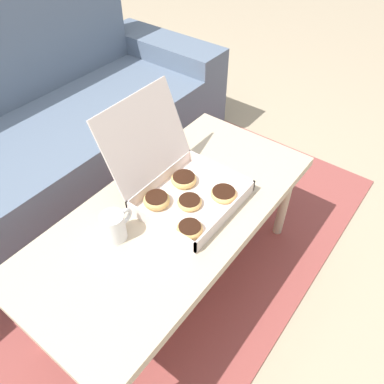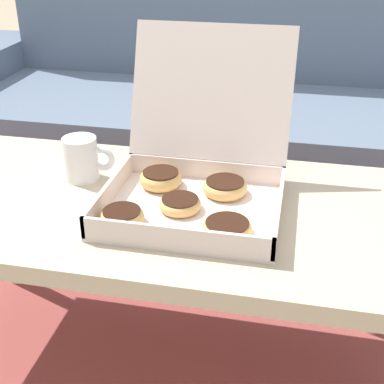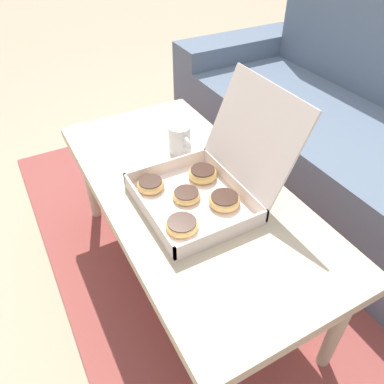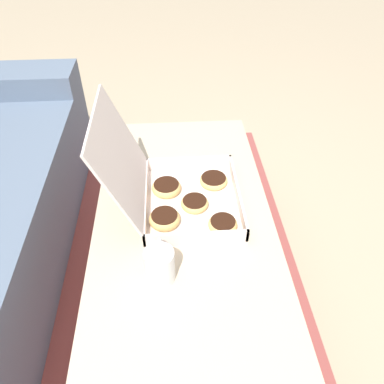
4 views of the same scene
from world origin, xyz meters
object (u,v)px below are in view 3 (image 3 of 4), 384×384
object	(u,v)px
pastry_box	(205,183)
coffee_mug	(180,139)
couch	(375,151)
coffee_table	(189,197)

from	to	relation	value
pastry_box	coffee_mug	xyz separation A→B (m)	(-0.28, 0.05, -0.01)
couch	pastry_box	distance (m)	0.98
coffee_table	pastry_box	xyz separation A→B (m)	(0.07, 0.02, 0.11)
pastry_box	coffee_table	bearing A→B (deg)	-164.39
couch	pastry_box	world-z (taller)	couch
couch	coffee_table	world-z (taller)	couch
coffee_table	coffee_mug	xyz separation A→B (m)	(-0.21, 0.07, 0.10)
couch	coffee_mug	bearing A→B (deg)	-102.97
coffee_table	pastry_box	distance (m)	0.13
pastry_box	couch	bearing A→B (deg)	94.34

